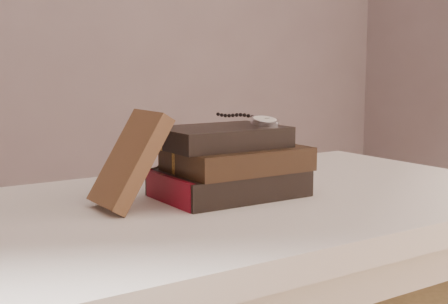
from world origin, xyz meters
TOP-DOWN VIEW (x-y plane):
  - table at (0.00, 0.35)m, footprint 1.00×0.60m
  - book_stack at (-0.03, 0.36)m, footprint 0.24×0.17m
  - journal at (-0.21, 0.37)m, footprint 0.11×0.10m
  - pocket_watch at (0.03, 0.36)m, footprint 0.05×0.15m
  - eyeglasses at (-0.11, 0.44)m, footprint 0.10×0.11m

SIDE VIEW (x-z plane):
  - table at x=0.00m, z-range 0.28..1.03m
  - book_stack at x=-0.03m, z-range 0.75..0.86m
  - eyeglasses at x=-0.11m, z-range 0.79..0.84m
  - journal at x=-0.21m, z-range 0.75..0.90m
  - pocket_watch at x=0.03m, z-range 0.86..0.88m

